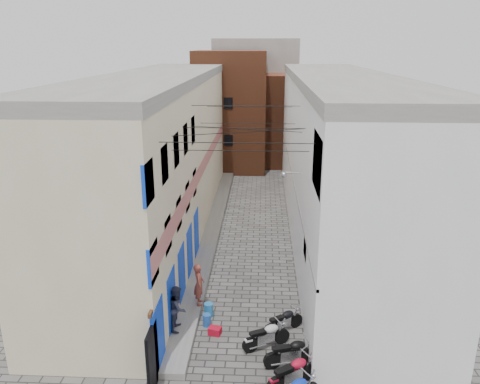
% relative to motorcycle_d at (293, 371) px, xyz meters
% --- Properties ---
extents(ground, '(90.00, 90.00, 0.00)m').
position_rel_motorcycle_d_xyz_m(ground, '(-1.90, 0.08, -0.57)').
color(ground, '#514F4C').
rests_on(ground, ground).
extents(plinth, '(0.90, 26.00, 0.25)m').
position_rel_motorcycle_d_xyz_m(plinth, '(-3.95, 13.08, -0.44)').
color(plinth, gray).
rests_on(plinth, ground).
extents(building_left, '(5.10, 27.00, 9.00)m').
position_rel_motorcycle_d_xyz_m(building_left, '(-6.88, 13.02, 3.93)').
color(building_left, beige).
rests_on(building_left, ground).
extents(building_right, '(5.94, 26.00, 9.00)m').
position_rel_motorcycle_d_xyz_m(building_right, '(3.10, 13.07, 3.94)').
color(building_right, silver).
rests_on(building_right, ground).
extents(building_far_brick_left, '(6.00, 6.00, 10.00)m').
position_rel_motorcycle_d_xyz_m(building_far_brick_left, '(-3.90, 28.08, 4.43)').
color(building_far_brick_left, brown).
rests_on(building_far_brick_left, ground).
extents(building_far_brick_right, '(5.00, 6.00, 8.00)m').
position_rel_motorcycle_d_xyz_m(building_far_brick_right, '(1.10, 30.08, 3.43)').
color(building_far_brick_right, brown).
rests_on(building_far_brick_right, ground).
extents(building_far_concrete, '(8.00, 5.00, 11.00)m').
position_rel_motorcycle_d_xyz_m(building_far_concrete, '(-1.90, 34.08, 4.93)').
color(building_far_concrete, gray).
rests_on(building_far_concrete, ground).
extents(far_shopfront, '(2.00, 0.30, 2.40)m').
position_rel_motorcycle_d_xyz_m(far_shopfront, '(-1.90, 25.28, 0.63)').
color(far_shopfront, black).
rests_on(far_shopfront, ground).
extents(overhead_wires, '(5.80, 13.02, 1.32)m').
position_rel_motorcycle_d_xyz_m(overhead_wires, '(-1.90, 7.72, 6.56)').
color(overhead_wires, black).
rests_on(overhead_wires, ground).
extents(motorcycle_d, '(1.99, 1.59, 1.14)m').
position_rel_motorcycle_d_xyz_m(motorcycle_d, '(0.00, 0.00, 0.00)').
color(motorcycle_d, '#A50B26').
rests_on(motorcycle_d, ground).
extents(motorcycle_e, '(2.06, 1.13, 1.14)m').
position_rel_motorcycle_d_xyz_m(motorcycle_e, '(0.00, 1.01, -0.00)').
color(motorcycle_e, black).
rests_on(motorcycle_e, ground).
extents(motorcycle_f, '(1.94, 1.37, 1.08)m').
position_rel_motorcycle_d_xyz_m(motorcycle_f, '(-0.85, 1.96, -0.03)').
color(motorcycle_f, silver).
rests_on(motorcycle_f, ground).
extents(motorcycle_g, '(1.76, 1.45, 1.02)m').
position_rel_motorcycle_d_xyz_m(motorcycle_g, '(-0.18, 2.98, -0.06)').
color(motorcycle_g, black).
rests_on(motorcycle_g, ground).
extents(person_a, '(0.52, 0.70, 1.77)m').
position_rel_motorcycle_d_xyz_m(person_a, '(-3.60, 4.44, 0.57)').
color(person_a, brown).
rests_on(person_a, plinth).
extents(person_b, '(0.67, 0.86, 1.75)m').
position_rel_motorcycle_d_xyz_m(person_b, '(-4.16, 2.64, 0.56)').
color(person_b, '#2D3044').
rests_on(person_b, plinth).
extents(water_jug_near, '(0.34, 0.34, 0.50)m').
position_rel_motorcycle_d_xyz_m(water_jug_near, '(-3.15, 3.23, -0.32)').
color(water_jug_near, blue).
rests_on(water_jug_near, ground).
extents(water_jug_far, '(0.44, 0.44, 0.57)m').
position_rel_motorcycle_d_xyz_m(water_jug_far, '(-3.16, 3.91, -0.29)').
color(water_jug_far, '#267CC2').
rests_on(water_jug_far, ground).
extents(red_crate, '(0.53, 0.45, 0.29)m').
position_rel_motorcycle_d_xyz_m(red_crate, '(-2.78, 2.69, -0.43)').
color(red_crate, red).
rests_on(red_crate, ground).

